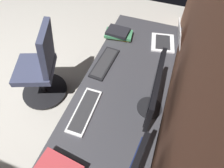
{
  "coord_description": "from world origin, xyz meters",
  "views": [
    {
      "loc": [
        0.88,
        2.21,
        2.08
      ],
      "look_at": [
        0.08,
        1.92,
        0.95
      ],
      "focal_mm": 30.94,
      "sensor_mm": 36.0,
      "label": 1
    }
  ],
  "objects_px": {
    "keyboard_main": "(85,111)",
    "laptop_leftmost": "(169,40)",
    "office_chair": "(42,69)",
    "keyboard_spare": "(105,63)",
    "drawer_pedestal": "(116,133)",
    "monitor_primary": "(154,91)",
    "book_stack_near": "(118,33)"
  },
  "relations": [
    {
      "from": "keyboard_main",
      "to": "laptop_leftmost",
      "type": "bearing_deg",
      "value": 154.67
    },
    {
      "from": "laptop_leftmost",
      "to": "office_chair",
      "type": "distance_m",
      "value": 1.42
    },
    {
      "from": "keyboard_main",
      "to": "keyboard_spare",
      "type": "bearing_deg",
      "value": -176.05
    },
    {
      "from": "laptop_leftmost",
      "to": "keyboard_main",
      "type": "bearing_deg",
      "value": -25.33
    },
    {
      "from": "drawer_pedestal",
      "to": "keyboard_main",
      "type": "bearing_deg",
      "value": -75.55
    },
    {
      "from": "drawer_pedestal",
      "to": "monitor_primary",
      "type": "height_order",
      "value": "monitor_primary"
    },
    {
      "from": "drawer_pedestal",
      "to": "monitor_primary",
      "type": "xyz_separation_m",
      "value": [
        -0.14,
        0.23,
        0.62
      ]
    },
    {
      "from": "keyboard_main",
      "to": "book_stack_near",
      "type": "relative_size",
      "value": 1.38
    },
    {
      "from": "monitor_primary",
      "to": "drawer_pedestal",
      "type": "bearing_deg",
      "value": -58.33
    },
    {
      "from": "laptop_leftmost",
      "to": "book_stack_near",
      "type": "relative_size",
      "value": 1.08
    },
    {
      "from": "book_stack_near",
      "to": "office_chair",
      "type": "relative_size",
      "value": 0.32
    },
    {
      "from": "keyboard_spare",
      "to": "book_stack_near",
      "type": "bearing_deg",
      "value": -179.06
    },
    {
      "from": "laptop_leftmost",
      "to": "keyboard_main",
      "type": "relative_size",
      "value": 0.78
    },
    {
      "from": "keyboard_spare",
      "to": "laptop_leftmost",
      "type": "bearing_deg",
      "value": 133.06
    },
    {
      "from": "laptop_leftmost",
      "to": "keyboard_main",
      "type": "xyz_separation_m",
      "value": [
        1.02,
        -0.48,
        -0.04
      ]
    },
    {
      "from": "monitor_primary",
      "to": "office_chair",
      "type": "relative_size",
      "value": 0.55
    },
    {
      "from": "book_stack_near",
      "to": "office_chair",
      "type": "xyz_separation_m",
      "value": [
        0.51,
        -0.73,
        -0.31
      ]
    },
    {
      "from": "drawer_pedestal",
      "to": "laptop_leftmost",
      "type": "xyz_separation_m",
      "value": [
        -0.96,
        0.24,
        0.44
      ]
    },
    {
      "from": "drawer_pedestal",
      "to": "monitor_primary",
      "type": "relative_size",
      "value": 1.31
    },
    {
      "from": "keyboard_spare",
      "to": "office_chair",
      "type": "distance_m",
      "value": 0.79
    },
    {
      "from": "drawer_pedestal",
      "to": "office_chair",
      "type": "height_order",
      "value": "office_chair"
    },
    {
      "from": "monitor_primary",
      "to": "keyboard_spare",
      "type": "distance_m",
      "value": 0.65
    },
    {
      "from": "keyboard_spare",
      "to": "office_chair",
      "type": "xyz_separation_m",
      "value": [
        0.09,
        -0.74,
        -0.28
      ]
    },
    {
      "from": "keyboard_main",
      "to": "office_chair",
      "type": "bearing_deg",
      "value": -120.24
    },
    {
      "from": "drawer_pedestal",
      "to": "book_stack_near",
      "type": "height_order",
      "value": "book_stack_near"
    },
    {
      "from": "book_stack_near",
      "to": "laptop_leftmost",
      "type": "bearing_deg",
      "value": 96.93
    },
    {
      "from": "monitor_primary",
      "to": "keyboard_spare",
      "type": "xyz_separation_m",
      "value": [
        -0.33,
        -0.51,
        -0.23
      ]
    },
    {
      "from": "keyboard_spare",
      "to": "office_chair",
      "type": "bearing_deg",
      "value": -83.39
    },
    {
      "from": "monitor_primary",
      "to": "office_chair",
      "type": "xyz_separation_m",
      "value": [
        -0.25,
        -1.24,
        -0.51
      ]
    },
    {
      "from": "keyboard_main",
      "to": "office_chair",
      "type": "xyz_separation_m",
      "value": [
        -0.45,
        -0.77,
        -0.28
      ]
    },
    {
      "from": "laptop_leftmost",
      "to": "book_stack_near",
      "type": "height_order",
      "value": "laptop_leftmost"
    },
    {
      "from": "office_chair",
      "to": "drawer_pedestal",
      "type": "bearing_deg",
      "value": 69.17
    }
  ]
}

